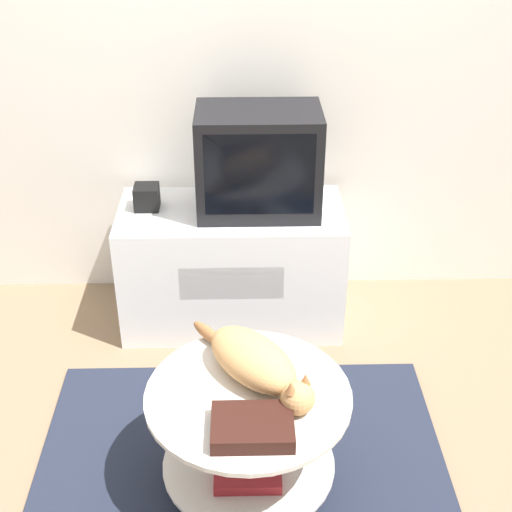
% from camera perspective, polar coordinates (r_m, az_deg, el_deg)
% --- Properties ---
extents(ground_plane, '(12.00, 12.00, 0.00)m').
position_cam_1_polar(ground_plane, '(2.71, -1.12, -17.26)').
color(ground_plane, '#7F664C').
extents(wall_back, '(8.00, 0.05, 2.60)m').
position_cam_1_polar(wall_back, '(3.22, -1.52, 18.00)').
color(wall_back, silver).
rests_on(wall_back, ground_plane).
extents(rug, '(1.50, 1.20, 0.02)m').
position_cam_1_polar(rug, '(2.70, -1.13, -17.12)').
color(rug, '#1E2333').
rests_on(rug, ground_plane).
extents(tv_stand, '(1.00, 0.49, 0.58)m').
position_cam_1_polar(tv_stand, '(3.30, -1.93, -0.76)').
color(tv_stand, white).
rests_on(tv_stand, ground_plane).
extents(tv, '(0.53, 0.34, 0.46)m').
position_cam_1_polar(tv, '(3.07, 0.20, 7.56)').
color(tv, black).
rests_on(tv, tv_stand).
extents(speaker, '(0.11, 0.11, 0.11)m').
position_cam_1_polar(speaker, '(3.19, -8.74, 4.67)').
color(speaker, black).
rests_on(speaker, tv_stand).
extents(coffee_table, '(0.68, 0.68, 0.42)m').
position_cam_1_polar(coffee_table, '(2.48, -0.62, -13.76)').
color(coffee_table, '#B2B2B7').
rests_on(coffee_table, rug).
extents(dvd_box, '(0.25, 0.18, 0.05)m').
position_cam_1_polar(dvd_box, '(2.22, -0.28, -13.52)').
color(dvd_box, black).
rests_on(dvd_box, coffee_table).
extents(cat, '(0.42, 0.50, 0.14)m').
position_cam_1_polar(cat, '(2.38, 0.04, -8.52)').
color(cat, tan).
rests_on(cat, coffee_table).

